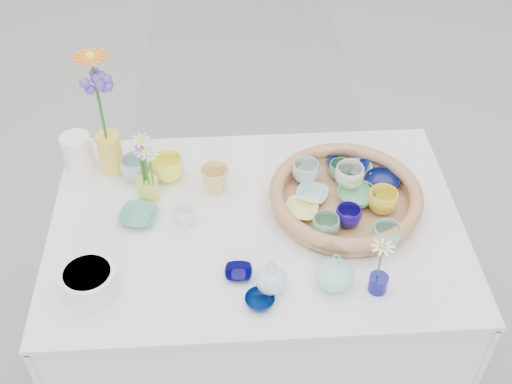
{
  "coord_description": "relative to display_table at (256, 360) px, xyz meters",
  "views": [
    {
      "loc": [
        -0.09,
        -1.38,
        2.17
      ],
      "look_at": [
        0.0,
        0.02,
        0.87
      ],
      "focal_mm": 45.0,
      "sensor_mm": 36.0,
      "label": 1
    }
  ],
  "objects": [
    {
      "name": "loose_ceramic_0",
      "position": [
        -0.28,
        0.22,
        0.81
      ],
      "size": [
        0.12,
        0.12,
        0.08
      ],
      "primitive_type": "imported",
      "rotation": [
        0.0,
        0.0,
        0.19
      ],
      "color": "#FFF63F",
      "rests_on": "display_table"
    },
    {
      "name": "single_daisy",
      "position": [
        0.31,
        -0.28,
        0.87
      ],
      "size": [
        0.08,
        0.08,
        0.13
      ],
      "primitive_type": null,
      "rotation": [
        0.0,
        0.0,
        0.12
      ],
      "color": "white",
      "rests_on": "bud_vase_cobalt"
    },
    {
      "name": "daisy_cup",
      "position": [
        -0.33,
        0.13,
        0.8
      ],
      "size": [
        0.08,
        0.08,
        0.07
      ],
      "primitive_type": "cylinder",
      "rotation": [
        0.0,
        0.0,
        0.16
      ],
      "color": "#D6D847",
      "rests_on": "display_table"
    },
    {
      "name": "tray_ceramic_12",
      "position": [
        0.28,
        0.17,
        0.81
      ],
      "size": [
        0.07,
        0.07,
        0.06
      ],
      "primitive_type": "imported",
      "rotation": [
        0.0,
        0.0,
        -0.02
      ],
      "color": "#438A52",
      "rests_on": "wicker_tray"
    },
    {
      "name": "tray_ceramic_0",
      "position": [
        0.31,
        0.2,
        0.8
      ],
      "size": [
        0.17,
        0.17,
        0.03
      ],
      "primitive_type": "imported",
      "rotation": [
        0.0,
        0.0,
        -0.4
      ],
      "color": "#050E59",
      "rests_on": "wicker_tray"
    },
    {
      "name": "loose_ceramic_4",
      "position": [
        -0.06,
        -0.21,
        0.77
      ],
      "size": [
        0.08,
        0.08,
        0.02
      ],
      "primitive_type": "imported",
      "rotation": [
        0.0,
        0.0,
        -0.06
      ],
      "color": "#03013C",
      "rests_on": "display_table"
    },
    {
      "name": "tray_ceramic_4",
      "position": [
        0.2,
        -0.08,
        0.82
      ],
      "size": [
        0.11,
        0.11,
        0.07
      ],
      "primitive_type": "imported",
      "rotation": [
        0.0,
        0.0,
        -0.39
      ],
      "color": "#669671",
      "rests_on": "wicker_tray"
    },
    {
      "name": "tray_ceramic_10",
      "position": [
        0.14,
        0.01,
        0.8
      ],
      "size": [
        0.13,
        0.13,
        0.03
      ],
      "primitive_type": "imported",
      "rotation": [
        0.0,
        0.0,
        -0.38
      ],
      "color": "#FFE978",
      "rests_on": "wicker_tray"
    },
    {
      "name": "gerbera",
      "position": [
        -0.46,
        0.27,
        1.05
      ],
      "size": [
        0.14,
        0.14,
        0.31
      ],
      "primitive_type": null,
      "rotation": [
        0.0,
        0.0,
        0.23
      ],
      "color": "orange",
      "rests_on": "tall_vase_yellow"
    },
    {
      "name": "loose_ceramic_6",
      "position": [
        -0.01,
        -0.31,
        0.78
      ],
      "size": [
        0.1,
        0.1,
        0.03
      ],
      "primitive_type": "imported",
      "rotation": [
        0.0,
        0.0,
        0.2
      ],
      "color": "#011449",
      "rests_on": "display_table"
    },
    {
      "name": "bud_vase_cobalt",
      "position": [
        0.32,
        -0.28,
        0.79
      ],
      "size": [
        0.06,
        0.06,
        0.05
      ],
      "primitive_type": "cylinder",
      "rotation": [
        0.0,
        0.0,
        0.26
      ],
      "color": "navy",
      "rests_on": "display_table"
    },
    {
      "name": "white_pitcher",
      "position": [
        -0.57,
        0.29,
        0.83
      ],
      "size": [
        0.14,
        0.1,
        0.13
      ],
      "primitive_type": null,
      "rotation": [
        0.0,
        0.0,
        0.02
      ],
      "color": "white",
      "rests_on": "display_table"
    },
    {
      "name": "tall_vase_yellow",
      "position": [
        -0.46,
        0.27,
        0.84
      ],
      "size": [
        0.08,
        0.08,
        0.14
      ],
      "primitive_type": "cylinder",
      "rotation": [
        0.0,
        0.0,
        -0.02
      ],
      "color": "yellow",
      "rests_on": "display_table"
    },
    {
      "name": "tray_ceramic_5",
      "position": [
        0.18,
        0.08,
        0.8
      ],
      "size": [
        0.13,
        0.13,
        0.02
      ],
      "primitive_type": "imported",
      "rotation": [
        0.0,
        0.0,
        -0.4
      ],
      "color": "#8FC7C3",
      "rests_on": "wicker_tray"
    },
    {
      "name": "tray_ceramic_11",
      "position": [
        0.37,
        -0.13,
        0.82
      ],
      "size": [
        0.1,
        0.1,
        0.07
      ],
      "primitive_type": "imported",
      "rotation": [
        0.0,
        0.0,
        -0.16
      ],
      "color": "#7DB9A1",
      "rests_on": "wicker_tray"
    },
    {
      "name": "tray_ceramic_6",
      "position": [
        0.17,
        0.16,
        0.82
      ],
      "size": [
        0.11,
        0.11,
        0.07
      ],
      "primitive_type": "imported",
      "rotation": [
        0.0,
        0.0,
        0.25
      ],
      "color": "#A4C4BC",
      "rests_on": "wicker_tray"
    },
    {
      "name": "display_table",
      "position": [
        0.0,
        0.0,
        0.0
      ],
      "size": [
        1.26,
        0.86,
        0.77
      ],
      "primitive_type": null,
      "color": "silver",
      "rests_on": "ground"
    },
    {
      "name": "tray_ceramic_7",
      "position": [
        0.3,
        0.13,
        0.82
      ],
      "size": [
        0.12,
        0.12,
        0.07
      ],
      "primitive_type": "imported",
      "rotation": [
        0.0,
        0.0,
        -0.38
      ],
      "color": "silver",
      "rests_on": "wicker_tray"
    },
    {
      "name": "tray_ceramic_8",
      "position": [
        0.35,
        0.19,
        0.79
      ],
      "size": [
        0.1,
        0.1,
        0.02
      ],
      "primitive_type": "imported",
      "rotation": [
        0.0,
        0.0,
        -0.11
      ],
      "color": "#B4D8F7",
      "rests_on": "wicker_tray"
    },
    {
      "name": "ground",
      "position": [
        0.0,
        0.0,
        0.0
      ],
      "size": [
        80.0,
        80.0,
        0.0
      ],
      "primitive_type": "plane",
      "color": "#A1A199"
    },
    {
      "name": "loose_ceramic_5",
      "position": [
        -0.38,
        0.23,
        0.8
      ],
      "size": [
        0.13,
        0.13,
        0.08
      ],
      "primitive_type": "imported",
      "rotation": [
        0.0,
        0.0,
        0.43
      ],
      "color": "#A1BFB5",
      "rests_on": "display_table"
    },
    {
      "name": "bud_vase_paleblue",
      "position": [
        0.02,
        -0.27,
        0.83
      ],
      "size": [
        0.11,
        0.11,
        0.13
      ],
      "primitive_type": null,
      "rotation": [
        0.0,
        0.0,
        -0.27
      ],
      "color": "silver",
      "rests_on": "display_table"
    },
    {
      "name": "bud_vase_seafoam",
      "position": [
        0.2,
        -0.26,
        0.82
      ],
      "size": [
        0.14,
        0.14,
        0.11
      ],
      "primitive_type": "imported",
      "rotation": [
        0.0,
        0.0,
        -0.38
      ],
      "color": "#9ADBCA",
      "rests_on": "display_table"
    },
    {
      "name": "tray_ceramic_2",
      "position": [
        0.39,
        0.01,
        0.82
      ],
      "size": [
        0.1,
        0.1,
        0.07
      ],
      "primitive_type": "imported",
      "rotation": [
        0.0,
        0.0,
        0.11
      ],
      "color": "yellow",
      "rests_on": "wicker_tray"
    },
    {
      "name": "fluted_bowl",
      "position": [
        -0.47,
        -0.24,
        0.81
      ],
      "size": [
        0.19,
        0.19,
        0.08
      ],
      "primitive_type": null,
      "rotation": [
        0.0,
        0.0,
        -0.25
      ],
      "color": "white",
      "rests_on": "display_table"
    },
    {
      "name": "hydrangea",
      "position": [
        -0.46,
        0.26,
        1.01
      ],
      "size": [
        0.1,
        0.1,
        0.28
      ],
      "primitive_type": null,
      "rotation": [
        0.0,
        0.0,
        0.4
      ],
      "color": "#5F3FBB",
      "rests_on": "tall_vase_yellow"
    },
    {
      "name": "tray_ceramic_9",
      "position": [
        0.27,
        -0.04,
        0.81
      ],
      "size": [
        0.1,
        0.1,
        0.06
      ],
      "primitive_type": "imported",
      "rotation": [
        0.0,
        0.0,
        -0.39
      ],
      "color": "navy",
      "rests_on": "wicker_tray"
    },
    {
      "name": "loose_ceramic_3",
      "position": [
        -0.22,
        0.01,
        0.8
      ],
      "size": [
        0.08,
        0.08,
        0.06
      ],
      "primitive_type": "imported",
      "rotation": [
        0.0,
        0.0,
        0.18
      ],
      "color": "white",
      "rests_on": "display_table"
    },
    {
      "name": "loose_ceramic_1",
      "position": [
        -0.12,
        0.16,
        0.81
      ],
      "size": [
        0.09,
        0.09,
        0.08
      ],
      "primitive_type": "imported",
      "rotation": [
        0.0,
        0.0,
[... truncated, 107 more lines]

